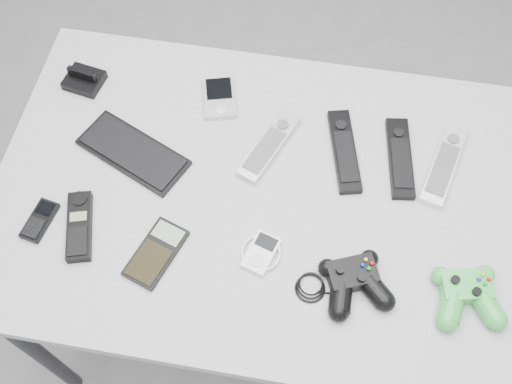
% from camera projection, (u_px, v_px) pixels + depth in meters
% --- Properties ---
extents(floor, '(3.50, 3.50, 0.00)m').
position_uv_depth(floor, '(259.00, 314.00, 1.98)').
color(floor, slate).
rests_on(floor, ground).
extents(desk, '(1.20, 0.77, 0.80)m').
position_uv_depth(desk, '(269.00, 209.00, 1.35)').
color(desk, gray).
rests_on(desk, floor).
extents(pda_keyboard, '(0.27, 0.20, 0.02)m').
position_uv_depth(pda_keyboard, '(133.00, 152.00, 1.33)').
color(pda_keyboard, black).
rests_on(pda_keyboard, desk).
extents(dock_bracket, '(0.10, 0.09, 0.05)m').
position_uv_depth(dock_bracket, '(83.00, 77.00, 1.41)').
color(dock_bracket, black).
rests_on(dock_bracket, desk).
extents(pda, '(0.10, 0.13, 0.02)m').
position_uv_depth(pda, '(220.00, 98.00, 1.40)').
color(pda, '#ABACB2').
rests_on(pda, desk).
extents(remote_silver_a, '(0.12, 0.20, 0.02)m').
position_uv_depth(remote_silver_a, '(269.00, 146.00, 1.33)').
color(remote_silver_a, '#ABACB2').
rests_on(remote_silver_a, desk).
extents(remote_black_a, '(0.10, 0.22, 0.02)m').
position_uv_depth(remote_black_a, '(344.00, 151.00, 1.33)').
color(remote_black_a, black).
rests_on(remote_black_a, desk).
extents(remote_black_b, '(0.08, 0.21, 0.02)m').
position_uv_depth(remote_black_b, '(400.00, 158.00, 1.32)').
color(remote_black_b, black).
rests_on(remote_black_b, desk).
extents(remote_silver_b, '(0.10, 0.22, 0.02)m').
position_uv_depth(remote_silver_b, '(444.00, 164.00, 1.31)').
color(remote_silver_b, silver).
rests_on(remote_silver_b, desk).
extents(mobile_phone, '(0.06, 0.10, 0.02)m').
position_uv_depth(mobile_phone, '(40.00, 220.00, 1.25)').
color(mobile_phone, black).
rests_on(mobile_phone, desk).
extents(cordless_handset, '(0.09, 0.16, 0.02)m').
position_uv_depth(cordless_handset, '(79.00, 226.00, 1.24)').
color(cordless_handset, black).
rests_on(cordless_handset, desk).
extents(calculator, '(0.12, 0.16, 0.01)m').
position_uv_depth(calculator, '(156.00, 253.00, 1.21)').
color(calculator, black).
rests_on(calculator, desk).
extents(mp3_player, '(0.10, 0.11, 0.02)m').
position_uv_depth(mp3_player, '(261.00, 253.00, 1.21)').
color(mp3_player, silver).
rests_on(mp3_player, desk).
extents(controller_black, '(0.26, 0.22, 0.05)m').
position_uv_depth(controller_black, '(354.00, 280.00, 1.17)').
color(controller_black, black).
rests_on(controller_black, desk).
extents(controller_green, '(0.16, 0.17, 0.05)m').
position_uv_depth(controller_green, '(467.00, 293.00, 1.15)').
color(controller_green, green).
rests_on(controller_green, desk).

